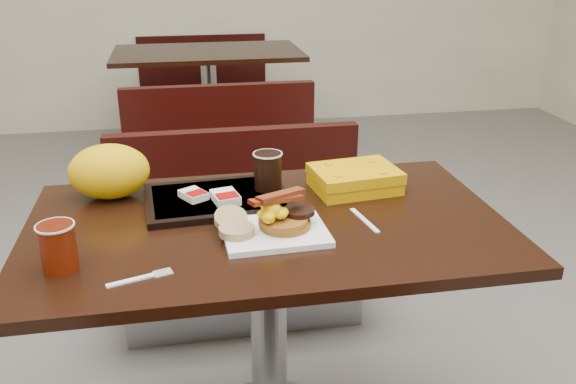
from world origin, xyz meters
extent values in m
cube|color=white|center=(0.01, -0.08, 0.76)|extent=(0.25, 0.20, 0.01)
cylinder|color=brown|center=(0.03, -0.07, 0.78)|extent=(0.16, 0.16, 0.03)
cylinder|color=black|center=(0.07, -0.06, 0.80)|extent=(0.08, 0.08, 0.01)
ellipsoid|color=#FFF105|center=(0.00, -0.08, 0.81)|extent=(0.09, 0.08, 0.05)
cylinder|color=tan|center=(-0.09, -0.09, 0.77)|extent=(0.10, 0.10, 0.02)
cylinder|color=tan|center=(-0.10, -0.05, 0.79)|extent=(0.09, 0.09, 0.05)
cylinder|color=maroon|center=(-0.47, -0.16, 0.80)|extent=(0.10, 0.10, 0.11)
cube|color=white|center=(0.24, -0.04, 0.75)|extent=(0.04, 0.15, 0.00)
cube|color=#AD2307|center=(-0.20, 0.09, 0.75)|extent=(0.04, 0.03, 0.01)
cube|color=#8C0504|center=(-0.02, 0.01, 0.75)|extent=(0.04, 0.03, 0.01)
cube|color=black|center=(-0.12, 0.14, 0.76)|extent=(0.40, 0.30, 0.02)
cube|color=silver|center=(-0.18, 0.14, 0.78)|extent=(0.08, 0.09, 0.02)
cube|color=silver|center=(-0.10, 0.10, 0.78)|extent=(0.08, 0.10, 0.02)
cylinder|color=black|center=(0.03, 0.17, 0.82)|extent=(0.08, 0.08, 0.10)
cube|color=#CA8D03|center=(0.28, 0.16, 0.78)|extent=(0.25, 0.20, 0.06)
ellipsoid|color=yellow|center=(-0.40, 0.23, 0.83)|extent=(0.25, 0.20, 0.15)
camera|label=1|loc=(-0.20, -1.37, 1.41)|focal=37.62mm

